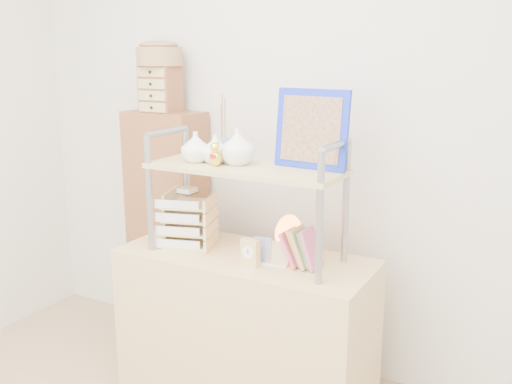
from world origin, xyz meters
TOP-DOWN VIEW (x-y plane):
  - room_shell at (0.00, 0.39)m, footprint 3.42×3.41m
  - desk at (0.00, 1.20)m, footprint 1.20×0.50m
  - cabinet at (-0.73, 1.57)m, footprint 0.46×0.27m
  - hutch at (-0.01, 1.21)m, footprint 0.90×0.34m
  - letter_tray at (-0.32, 1.20)m, footprint 0.29×0.29m
  - salt_lamp at (0.20, 1.26)m, footprint 0.14×0.13m
  - desk_clock at (0.09, 1.09)m, footprint 0.09×0.05m
  - postcard_stand at (0.16, 1.15)m, footprint 0.17×0.08m
  - drawer_chest at (-0.73, 1.55)m, footprint 0.20×0.16m
  - woven_basket at (-0.73, 1.55)m, footprint 0.25×0.25m

SIDE VIEW (x-z plane):
  - desk at x=0.00m, z-range 0.00..0.75m
  - cabinet at x=-0.73m, z-range 0.00..1.35m
  - postcard_stand at x=0.16m, z-range 0.72..0.84m
  - desk_clock at x=0.09m, z-range 0.75..0.87m
  - salt_lamp at x=0.20m, z-range 0.75..0.96m
  - letter_tray at x=-0.32m, z-range 0.72..1.01m
  - hutch at x=-0.01m, z-range 0.80..1.57m
  - drawer_chest at x=-0.73m, z-range 1.35..1.60m
  - woven_basket at x=-0.73m, z-range 1.60..1.70m
  - room_shell at x=0.00m, z-range 0.39..3.00m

